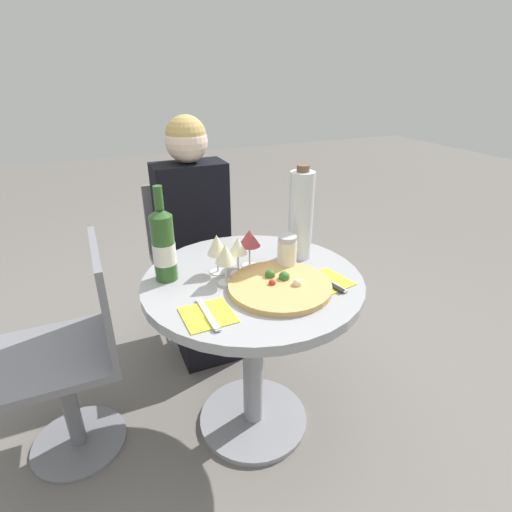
{
  "coord_description": "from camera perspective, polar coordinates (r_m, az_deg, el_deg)",
  "views": [
    {
      "loc": [
        -0.49,
        -1.16,
        1.39
      ],
      "look_at": [
        -0.0,
        -0.03,
        0.8
      ],
      "focal_mm": 28.0,
      "sensor_mm": 36.0,
      "label": 1
    }
  ],
  "objects": [
    {
      "name": "ground_plane",
      "position": [
        1.88,
        -0.39,
        -22.34
      ],
      "size": [
        12.0,
        12.0,
        0.0
      ],
      "primitive_type": "plane",
      "color": "slate",
      "rests_on": "ground"
    },
    {
      "name": "dining_table",
      "position": [
        1.52,
        -0.45,
        -8.74
      ],
      "size": [
        0.79,
        0.79,
        0.7
      ],
      "color": "gray",
      "rests_on": "ground_plane"
    },
    {
      "name": "chair_behind_diner",
      "position": [
        2.19,
        -9.04,
        -1.12
      ],
      "size": [
        0.41,
        0.41,
        0.84
      ],
      "rotation": [
        0.0,
        0.0,
        3.14
      ],
      "color": "slate",
      "rests_on": "ground_plane"
    },
    {
      "name": "seated_diner",
      "position": [
        2.02,
        -8.3,
        0.66
      ],
      "size": [
        0.35,
        0.4,
        1.2
      ],
      "rotation": [
        0.0,
        0.0,
        3.14
      ],
      "color": "black",
      "rests_on": "ground_plane"
    },
    {
      "name": "chair_empty_side",
      "position": [
        1.66,
        -24.31,
        -13.0
      ],
      "size": [
        0.41,
        0.41,
        0.84
      ],
      "rotation": [
        0.0,
        0.0,
        1.57
      ],
      "color": "slate",
      "rests_on": "ground_plane"
    },
    {
      "name": "pizza_large",
      "position": [
        1.36,
        3.43,
        -4.27
      ],
      "size": [
        0.35,
        0.35,
        0.05
      ],
      "color": "tan",
      "rests_on": "dining_table"
    },
    {
      "name": "wine_bottle",
      "position": [
        1.41,
        -13.06,
        1.52
      ],
      "size": [
        0.08,
        0.08,
        0.34
      ],
      "color": "#2D5623",
      "rests_on": "dining_table"
    },
    {
      "name": "tall_carafe",
      "position": [
        1.53,
        6.42,
        5.83
      ],
      "size": [
        0.09,
        0.09,
        0.36
      ],
      "color": "silver",
      "rests_on": "dining_table"
    },
    {
      "name": "sugar_shaker",
      "position": [
        1.48,
        4.45,
        0.49
      ],
      "size": [
        0.07,
        0.07,
        0.13
      ],
      "color": "silver",
      "rests_on": "dining_table"
    },
    {
      "name": "wine_glass_center",
      "position": [
        1.41,
        -2.61,
        1.31
      ],
      "size": [
        0.07,
        0.07,
        0.14
      ],
      "color": "silver",
      "rests_on": "dining_table"
    },
    {
      "name": "wine_glass_front_left",
      "position": [
        1.35,
        -4.43,
        0.18
      ],
      "size": [
        0.07,
        0.07,
        0.15
      ],
      "color": "silver",
      "rests_on": "dining_table"
    },
    {
      "name": "wine_glass_back_right",
      "position": [
        1.47,
        -0.94,
        2.49
      ],
      "size": [
        0.08,
        0.08,
        0.15
      ],
      "color": "silver",
      "rests_on": "dining_table"
    },
    {
      "name": "wine_glass_back_left",
      "position": [
        1.43,
        -5.61,
        1.52
      ],
      "size": [
        0.07,
        0.07,
        0.15
      ],
      "color": "silver",
      "rests_on": "dining_table"
    },
    {
      "name": "place_setting_left",
      "position": [
        1.23,
        -6.85,
        -8.41
      ],
      "size": [
        0.15,
        0.19,
        0.01
      ],
      "color": "yellow",
      "rests_on": "dining_table"
    },
    {
      "name": "place_setting_right",
      "position": [
        1.42,
        10.07,
        -3.65
      ],
      "size": [
        0.18,
        0.19,
        0.01
      ],
      "color": "yellow",
      "rests_on": "dining_table"
    }
  ]
}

